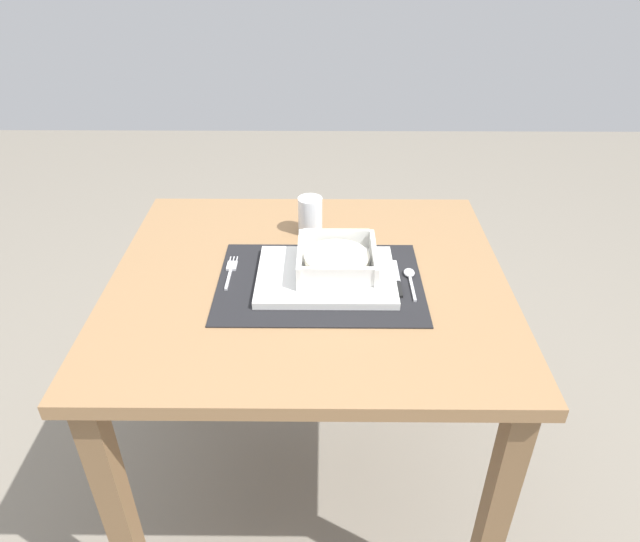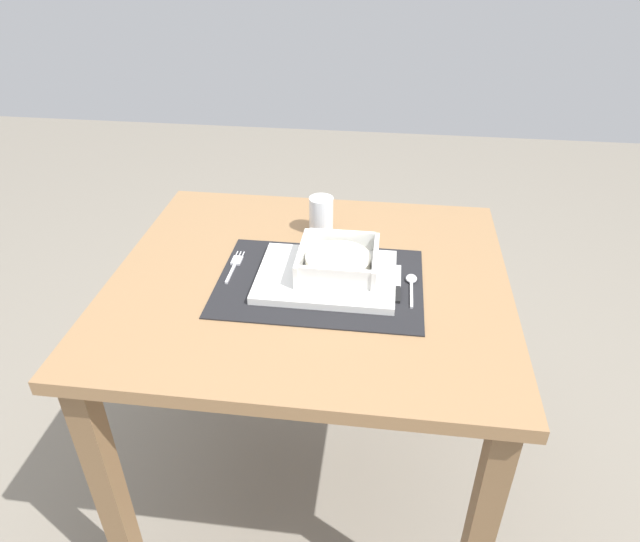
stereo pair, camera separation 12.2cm
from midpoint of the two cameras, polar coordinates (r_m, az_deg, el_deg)
ground_plane at (r=1.75m, az=-3.01°, el=-20.52°), size 6.00×6.00×0.00m
dining_table at (r=1.31m, az=-3.77°, el=-4.50°), size 0.86×0.78×0.71m
placemat at (r=1.23m, az=-2.82°, el=-1.21°), size 0.44×0.31×0.00m
serving_plate at (r=1.23m, az=-2.21°, el=-0.58°), size 0.30×0.22×0.02m
porridge_bowl at (r=1.23m, az=-1.13°, el=0.96°), size 0.17×0.17×0.05m
fork at (r=1.29m, az=-11.56°, el=0.04°), size 0.02×0.13×0.00m
spoon at (r=1.24m, az=6.20°, el=-0.60°), size 0.02×0.12×0.01m
butter_knife at (r=1.23m, az=4.90°, el=-1.03°), size 0.01×0.14×0.01m
drinking_glass at (r=1.40m, az=-3.43°, el=5.32°), size 0.06×0.06×0.09m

